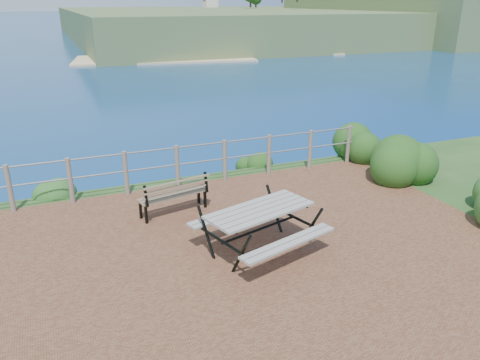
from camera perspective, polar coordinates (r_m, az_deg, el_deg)
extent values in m
cube|color=brown|center=(7.98, -1.07, -9.38)|extent=(10.00, 7.00, 0.12)
plane|color=#155481|center=(206.47, -22.91, 18.44)|extent=(1200.00, 1200.00, 0.00)
cylinder|color=#6B5B4C|center=(10.42, -26.26, -0.95)|extent=(0.10, 0.10, 1.00)
cylinder|color=#6B5B4C|center=(10.38, -19.99, -0.08)|extent=(0.10, 0.10, 1.00)
cylinder|color=#6B5B4C|center=(10.46, -13.74, 0.78)|extent=(0.10, 0.10, 1.00)
cylinder|color=#6B5B4C|center=(10.67, -7.66, 1.61)|extent=(0.10, 0.10, 1.00)
cylinder|color=#6B5B4C|center=(11.00, -1.87, 2.39)|extent=(0.10, 0.10, 1.00)
cylinder|color=#6B5B4C|center=(11.43, 3.54, 3.09)|extent=(0.10, 0.10, 1.00)
cylinder|color=#6B5B4C|center=(11.95, 8.53, 3.71)|extent=(0.10, 0.10, 1.00)
cylinder|color=#6B5B4C|center=(12.56, 13.06, 4.25)|extent=(0.10, 0.10, 1.00)
cylinder|color=slate|center=(10.53, -7.78, 3.92)|extent=(9.40, 0.04, 0.04)
cylinder|color=slate|center=(10.66, -7.67, 1.87)|extent=(9.40, 0.04, 0.04)
cube|color=#4A6331|center=(259.30, 11.59, 18.49)|extent=(260.00, 180.00, 12.00)
cube|color=beige|center=(187.27, 23.58, 14.59)|extent=(209.53, 114.73, 0.50)
cube|color=gray|center=(7.80, 2.41, -3.68)|extent=(1.98, 1.23, 0.04)
cube|color=gray|center=(7.94, 2.38, -5.69)|extent=(1.84, 0.76, 0.04)
cube|color=gray|center=(7.94, 2.38, -5.69)|extent=(1.84, 0.76, 0.04)
cylinder|color=black|center=(7.96, 2.37, -6.02)|extent=(1.54, 0.48, 0.05)
cube|color=brown|center=(9.43, -8.16, -1.82)|extent=(1.46, 0.64, 0.03)
cube|color=brown|center=(9.34, -8.24, -0.42)|extent=(1.41, 0.40, 0.32)
cube|color=black|center=(9.51, -8.10, -2.90)|extent=(0.05, 0.06, 0.39)
cube|color=black|center=(9.51, -8.10, -2.90)|extent=(0.05, 0.06, 0.39)
cube|color=black|center=(9.51, -8.10, -2.90)|extent=(0.05, 0.06, 0.39)
cube|color=black|center=(9.51, -8.10, -2.90)|extent=(0.05, 0.06, 0.39)
ellipsoid|color=#1D4013|center=(12.09, 18.31, 0.43)|extent=(1.32, 1.32, 1.88)
ellipsoid|color=#1D4013|center=(13.12, 13.47, 2.54)|extent=(1.11, 1.11, 1.59)
ellipsoid|color=#2A5921|center=(11.25, -21.96, -1.59)|extent=(0.75, 0.75, 0.48)
ellipsoid|color=#1D4013|center=(12.34, 1.73, 1.94)|extent=(0.71, 0.71, 0.43)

